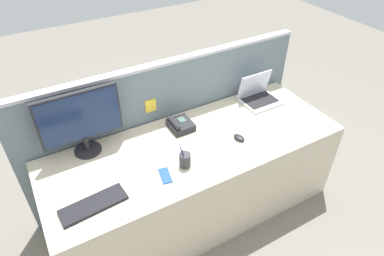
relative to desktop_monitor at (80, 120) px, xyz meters
name	(u,v)px	position (x,y,z in m)	size (l,w,h in m)	color
ground_plane	(195,208)	(0.72, -0.33, -1.01)	(10.00, 10.00, 0.00)	slate
desk	(195,179)	(0.72, -0.33, -0.64)	(2.27, 0.83, 0.74)	beige
cubicle_divider	(169,125)	(0.72, 0.13, -0.40)	(2.45, 0.07, 1.22)	slate
desktop_monitor	(80,120)	(0.00, 0.00, 0.00)	(0.57, 0.20, 0.49)	#232328
laptop	(258,95)	(1.50, -0.08, -0.22)	(0.32, 0.27, 0.24)	silver
desk_phone	(180,125)	(0.71, -0.10, -0.24)	(0.17, 0.19, 0.09)	#232328
keyboard_main	(93,205)	(-0.11, -0.53, -0.27)	(0.41, 0.14, 0.02)	black
computer_mouse_right_hand	(239,138)	(1.04, -0.45, -0.26)	(0.06, 0.10, 0.03)	#232328
pen_cup	(185,160)	(0.54, -0.49, -0.22)	(0.08, 0.08, 0.19)	#333338
cell_phone_blue_case	(165,176)	(0.38, -0.52, -0.27)	(0.07, 0.15, 0.01)	blue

